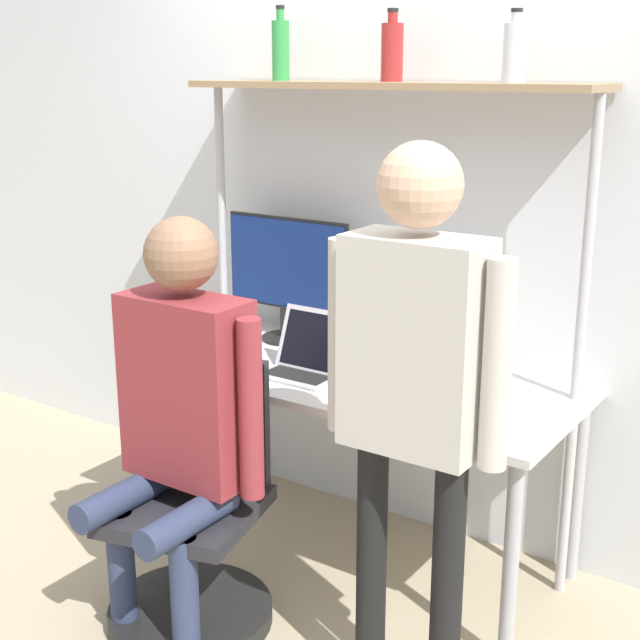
# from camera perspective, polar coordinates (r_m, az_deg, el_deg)

# --- Properties ---
(ground_plane) EXTENTS (12.00, 12.00, 0.00)m
(ground_plane) POSITION_cam_1_polar(r_m,az_deg,el_deg) (3.35, -1.84, -17.32)
(ground_plane) COLOR tan
(wall_back) EXTENTS (8.00, 0.06, 2.70)m
(wall_back) POSITION_cam_1_polar(r_m,az_deg,el_deg) (3.50, 5.61, 7.89)
(wall_back) COLOR silver
(wall_back) RESTS_ON ground_plane
(desk) EXTENTS (1.68, 0.74, 0.74)m
(desk) POSITION_cam_1_polar(r_m,az_deg,el_deg) (3.33, 1.99, -4.59)
(desk) COLOR silver
(desk) RESTS_ON ground_plane
(shelf_unit) EXTENTS (1.59, 0.31, 1.78)m
(shelf_unit) POSITION_cam_1_polar(r_m,az_deg,el_deg) (3.31, 4.04, 10.61)
(shelf_unit) COLOR #997A56
(shelf_unit) RESTS_ON ground_plane
(monitor) EXTENTS (0.58, 0.21, 0.51)m
(monitor) POSITION_cam_1_polar(r_m,az_deg,el_deg) (3.63, -2.13, 3.13)
(monitor) COLOR black
(monitor) RESTS_ON desk
(laptop) EXTENTS (0.28, 0.24, 0.23)m
(laptop) POSITION_cam_1_polar(r_m,az_deg,el_deg) (3.28, -0.82, -2.36)
(laptop) COLOR #BCBCC1
(laptop) RESTS_ON desk
(cell_phone) EXTENTS (0.07, 0.15, 0.01)m
(cell_phone) POSITION_cam_1_polar(r_m,az_deg,el_deg) (3.17, 2.77, -4.15)
(cell_phone) COLOR #264C8C
(cell_phone) RESTS_ON desk
(office_chair) EXTENTS (0.56, 0.56, 0.89)m
(office_chair) POSITION_cam_1_polar(r_m,az_deg,el_deg) (3.15, -8.09, -14.06)
(office_chair) COLOR black
(office_chair) RESTS_ON ground_plane
(person_seated) EXTENTS (0.60, 0.48, 1.40)m
(person_seated) POSITION_cam_1_polar(r_m,az_deg,el_deg) (2.88, -8.91, -4.89)
(person_seated) COLOR #2D3856
(person_seated) RESTS_ON ground_plane
(person_standing) EXTENTS (0.54, 0.22, 1.66)m
(person_standing) POSITION_cam_1_polar(r_m,az_deg,el_deg) (2.40, 6.07, -3.03)
(person_standing) COLOR black
(person_standing) RESTS_ON ground_plane
(bottle_clear) EXTENTS (0.08, 0.08, 0.23)m
(bottle_clear) POSITION_cam_1_polar(r_m,az_deg,el_deg) (3.08, 12.35, 16.44)
(bottle_clear) COLOR silver
(bottle_clear) RESTS_ON shelf_unit
(bottle_red) EXTENTS (0.08, 0.08, 0.25)m
(bottle_red) POSITION_cam_1_polar(r_m,az_deg,el_deg) (3.28, 4.64, 16.80)
(bottle_red) COLOR maroon
(bottle_red) RESTS_ON shelf_unit
(bottle_green) EXTENTS (0.07, 0.07, 0.27)m
(bottle_green) POSITION_cam_1_polar(r_m,az_deg,el_deg) (3.55, -2.54, 16.94)
(bottle_green) COLOR #2D8C3F
(bottle_green) RESTS_ON shelf_unit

